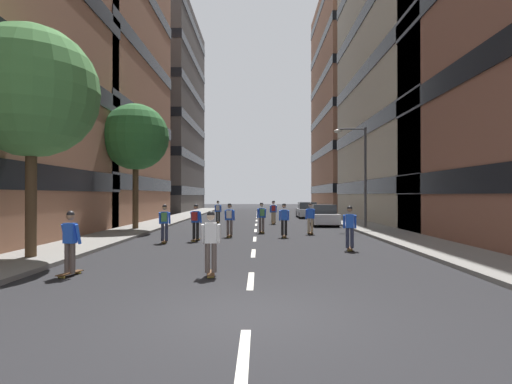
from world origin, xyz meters
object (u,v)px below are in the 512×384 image
Objects in this scene: street_tree_mid at (136,137)px; skater_5 at (284,218)px; skater_1 at (274,210)px; skater_2 at (230,218)px; skater_7 at (196,220)px; parked_car_near at (307,211)px; skater_9 at (310,217)px; skater_8 at (211,240)px; skater_11 at (350,226)px; skater_6 at (164,221)px; skater_0 at (262,216)px; streetlamp_right at (360,166)px; skater_10 at (70,240)px; skater_3 at (273,211)px; parked_car_mid at (323,216)px; skater_4 at (218,210)px; street_tree_near at (31,92)px.

street_tree_mid is 10.92m from skater_5.
skater_1 is 1.00× the size of skater_5.
skater_7 is (-1.48, -1.97, 0.00)m from skater_2.
skater_1 is (-3.47, -6.87, 0.29)m from parked_car_near.
skater_2 is 1.00× the size of skater_9.
skater_8 and skater_11 have the same top height.
parked_car_near is 2.47× the size of skater_6.
skater_8 is at bearing -96.63° from skater_0.
skater_11 is (-2.97, -10.47, -3.15)m from streetlamp_right.
skater_7 and skater_10 have the same top height.
skater_0 is 1.00× the size of skater_7.
skater_3 and skater_11 have the same top height.
parked_car_mid is at bearing 53.36° from skater_2.
skater_2 and skater_8 have the same top height.
skater_9 is at bearing 30.83° from skater_7.
streetlamp_right is 3.65× the size of skater_7.
skater_4 is at bearing 57.82° from street_tree_mid.
skater_6 is (-10.96, -8.01, -3.12)m from streetlamp_right.
skater_7 is at bearing -126.69° from parked_car_mid.
street_tree_near is 20.15m from skater_3.
streetlamp_right is at bearing -57.50° from parked_car_mid.
skater_10 is (-1.92, -21.30, -0.03)m from skater_4.
skater_5 is at bearing 24.49° from skater_6.
skater_0 is 1.00× the size of skater_8.
skater_4 is 12.83m from skater_7.
skater_5 is at bearing -67.46° from skater_4.
parked_car_near is 29.42m from street_tree_near.
street_tree_mid is 4.34× the size of skater_8.
skater_6 reaches higher than parked_car_mid.
skater_2 is 2.47m from skater_7.
skater_10 is (-2.12, -8.47, -0.03)m from skater_7.
skater_4 is at bearing 85.29° from skater_6.
street_tree_mid is 15.21m from skater_11.
skater_1 is 16.84m from skater_11.
streetlamp_right is 7.76m from skater_0.
skater_11 is at bearing 46.60° from skater_8.
skater_2 is at bearing 177.48° from skater_5.
skater_0 is 2.69m from skater_5.
streetlamp_right reaches higher than skater_3.
skater_6 is at bearing -113.78° from skater_3.
skater_10 is (-6.47, -10.32, 0.00)m from skater_5.
skater_4 is at bearing 164.57° from skater_3.
skater_7 and skater_9 have the same top height.
skater_4 is at bearing 95.17° from skater_8.
skater_4 and skater_10 have the same top height.
skater_8 reaches higher than parked_car_near.
skater_7 is at bearing -51.36° from street_tree_mid.
skater_5 is (4.56, -10.98, -0.03)m from skater_4.
skater_2 is at bearing 91.28° from skater_8.
skater_10 is at bearing -117.58° from parked_car_mid.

